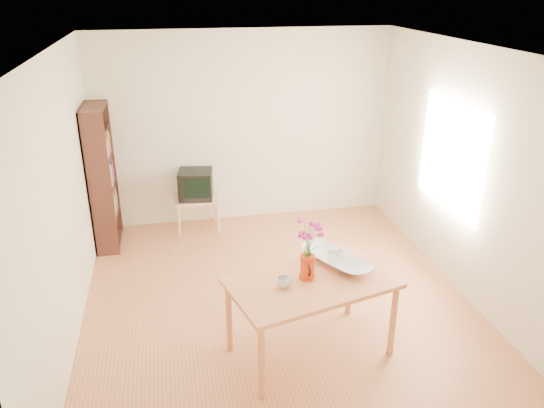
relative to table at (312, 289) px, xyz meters
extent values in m
plane|color=#AE663E|center=(-0.12, 0.87, -0.67)|extent=(4.50, 4.50, 0.00)
plane|color=white|center=(-0.12, 0.87, 1.93)|extent=(4.50, 4.50, 0.00)
plane|color=beige|center=(-0.12, 3.12, 0.63)|extent=(4.00, 0.00, 4.00)
plane|color=beige|center=(-0.12, -1.38, 0.63)|extent=(4.00, 0.00, 4.00)
plane|color=beige|center=(-2.12, 0.87, 0.63)|extent=(0.00, 4.50, 4.50)
plane|color=beige|center=(1.88, 0.87, 0.63)|extent=(0.00, 4.50, 4.50)
plane|color=white|center=(1.86, 1.17, 0.73)|extent=(0.00, 1.30, 1.30)
cube|color=#C56F43|center=(0.00, 0.00, 0.06)|extent=(1.58, 1.15, 0.04)
cylinder|color=#C56F43|center=(-0.54, -0.50, -0.31)|extent=(0.06, 0.06, 0.71)
cylinder|color=#C56F43|center=(0.72, -0.17, -0.31)|extent=(0.06, 0.06, 0.71)
cylinder|color=#C56F43|center=(-0.72, 0.17, -0.31)|extent=(0.06, 0.06, 0.71)
cylinder|color=#C56F43|center=(0.54, 0.50, -0.31)|extent=(0.06, 0.06, 0.71)
cube|color=#DCA77C|center=(-0.82, 2.84, -0.22)|extent=(0.60, 0.45, 0.03)
cylinder|color=#DCA77C|center=(-1.08, 2.65, -0.45)|extent=(0.04, 0.04, 0.43)
cylinder|color=#DCA77C|center=(-0.56, 2.65, -0.45)|extent=(0.04, 0.04, 0.43)
cylinder|color=#DCA77C|center=(-1.08, 3.02, -0.45)|extent=(0.04, 0.04, 0.43)
cylinder|color=#DCA77C|center=(-0.56, 3.02, -0.45)|extent=(0.04, 0.04, 0.43)
cube|color=#321710|center=(-1.97, 2.28, 0.23)|extent=(0.28, 0.02, 1.80)
cube|color=#321710|center=(-1.97, 2.96, 0.23)|extent=(0.28, 0.03, 1.80)
cube|color=#321710|center=(-2.10, 2.62, 0.23)|extent=(0.02, 0.70, 1.80)
cube|color=#321710|center=(-1.97, 2.62, -0.63)|extent=(0.27, 0.65, 0.02)
cube|color=#321710|center=(-1.97, 2.62, -0.27)|extent=(0.27, 0.65, 0.02)
cube|color=#321710|center=(-1.97, 2.62, 0.11)|extent=(0.27, 0.65, 0.02)
cube|color=#321710|center=(-1.97, 2.62, 0.49)|extent=(0.27, 0.65, 0.02)
cube|color=#321710|center=(-1.97, 2.62, 0.85)|extent=(0.27, 0.65, 0.02)
cube|color=#321710|center=(-1.97, 2.62, 1.11)|extent=(0.27, 0.65, 0.02)
cylinder|color=#C2350B|center=(-0.03, 0.06, 0.18)|extent=(0.12, 0.12, 0.21)
cylinder|color=#C2350B|center=(-0.03, 0.06, 0.09)|extent=(0.14, 0.14, 0.02)
cylinder|color=#C2350B|center=(-0.03, 0.06, 0.29)|extent=(0.13, 0.13, 0.01)
cone|color=#C2350B|center=(-0.02, 0.00, 0.27)|extent=(0.05, 0.07, 0.06)
torus|color=black|center=(-0.03, 0.14, 0.20)|extent=(0.02, 0.10, 0.10)
imported|color=white|center=(-0.26, -0.04, 0.13)|extent=(0.15, 0.15, 0.09)
imported|color=white|center=(0.30, 0.26, 0.31)|extent=(0.66, 0.66, 0.46)
imported|color=white|center=(0.26, 0.26, 0.27)|extent=(0.10, 0.10, 0.07)
imported|color=white|center=(0.34, 0.28, 0.27)|extent=(0.08, 0.08, 0.06)
cube|color=black|center=(-0.82, 2.84, -0.02)|extent=(0.49, 0.45, 0.38)
cube|color=black|center=(-0.82, 2.91, 0.00)|extent=(0.33, 0.26, 0.26)
cube|color=black|center=(-0.82, 2.63, 0.00)|extent=(0.34, 0.06, 0.26)
camera|label=1|loc=(-1.13, -3.82, 2.49)|focal=35.00mm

